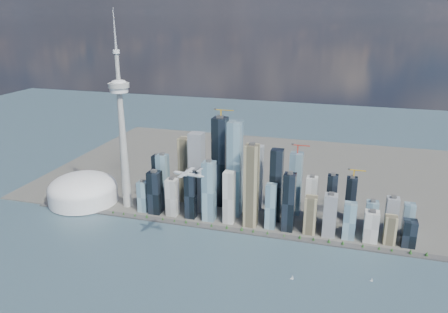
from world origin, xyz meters
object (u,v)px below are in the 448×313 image
(needle_tower, at_px, (122,128))
(sailboat_east, at_px, (372,280))
(sailboat_west, at_px, (292,278))
(airplane, at_px, (188,174))
(dome_stadium, at_px, (83,190))

(needle_tower, distance_m, sailboat_east, 740.08)
(sailboat_east, bearing_deg, needle_tower, 174.73)
(sailboat_west, bearing_deg, airplane, 179.82)
(sailboat_west, xyz_separation_m, sailboat_east, (162.61, 39.68, -0.69))
(needle_tower, distance_m, sailboat_west, 609.37)
(sailboat_west, bearing_deg, dome_stadium, 168.99)
(dome_stadium, bearing_deg, airplane, -24.86)
(sailboat_west, height_order, sailboat_east, sailboat_west)
(sailboat_west, bearing_deg, needle_tower, 163.39)
(airplane, distance_m, sailboat_east, 452.58)
(needle_tower, distance_m, airplane, 336.14)
(dome_stadium, xyz_separation_m, airplane, (408.52, -189.32, 162.34))
(sailboat_west, distance_m, sailboat_east, 167.38)
(sailboat_west, bearing_deg, sailboat_east, 21.67)
(needle_tower, height_order, sailboat_west, needle_tower)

